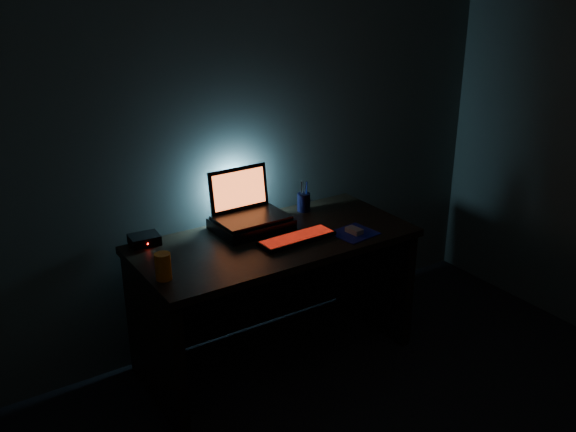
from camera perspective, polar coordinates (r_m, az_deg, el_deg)
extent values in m
cube|color=#495450|center=(3.56, -4.53, 7.52)|extent=(3.50, 0.00, 2.50)
cube|color=black|center=(3.42, -1.21, -2.25)|extent=(1.50, 0.70, 0.04)
cube|color=black|center=(3.33, -11.78, -10.85)|extent=(0.06, 0.64, 0.71)
cube|color=black|center=(3.97, 7.61, -4.90)|extent=(0.06, 0.64, 0.71)
cube|color=black|center=(3.84, -3.78, -5.67)|extent=(1.38, 0.02, 0.65)
cube|color=black|center=(3.52, -3.28, -0.73)|extent=(0.40, 0.31, 0.06)
cube|color=black|center=(3.50, -3.29, -0.14)|extent=(0.38, 0.26, 0.02)
cube|color=black|center=(3.56, -4.41, 2.44)|extent=(0.36, 0.05, 0.24)
cube|color=#EB4F18|center=(3.55, -4.34, 2.40)|extent=(0.32, 0.03, 0.20)
cube|color=black|center=(3.38, 0.80, -2.02)|extent=(0.43, 0.15, 0.02)
cube|color=red|center=(3.37, 0.80, -1.81)|extent=(0.41, 0.13, 0.00)
cube|color=navy|center=(3.48, 5.89, -1.53)|extent=(0.24, 0.23, 0.00)
cube|color=gray|center=(3.48, 5.90, -1.29)|extent=(0.07, 0.10, 0.03)
cylinder|color=black|center=(3.76, 1.41, 1.24)|extent=(0.08, 0.08, 0.11)
cylinder|color=orange|center=(3.01, -11.04, -4.42)|extent=(0.09, 0.09, 0.13)
cube|color=black|center=(3.41, -12.65, -2.06)|extent=(0.16, 0.13, 0.05)
sphere|color=#FF0C07|center=(3.36, -12.35, -2.44)|extent=(0.01, 0.01, 0.01)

